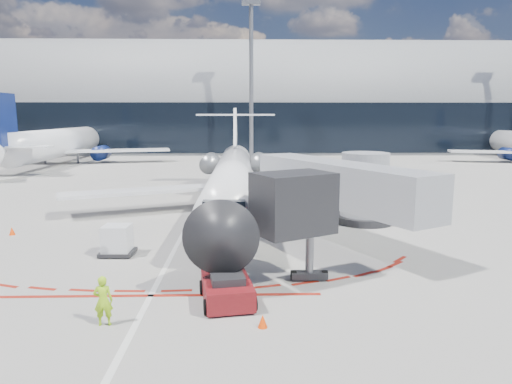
{
  "coord_description": "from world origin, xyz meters",
  "views": [
    {
      "loc": [
        3.88,
        -29.29,
        7.31
      ],
      "look_at": [
        4.6,
        -0.18,
        2.38
      ],
      "focal_mm": 32.0,
      "sensor_mm": 36.0,
      "label": 1
    }
  ],
  "objects_px": {
    "regional_jet": "(232,178)",
    "pushback_tug": "(227,289)",
    "ramp_worker": "(103,301)",
    "uld_container": "(117,241)"
  },
  "relations": [
    {
      "from": "regional_jet",
      "to": "pushback_tug",
      "type": "relative_size",
      "value": 6.72
    },
    {
      "from": "regional_jet",
      "to": "pushback_tug",
      "type": "height_order",
      "value": "regional_jet"
    },
    {
      "from": "pushback_tug",
      "to": "ramp_worker",
      "type": "xyz_separation_m",
      "value": [
        -4.25,
        -1.89,
        0.37
      ]
    },
    {
      "from": "regional_jet",
      "to": "pushback_tug",
      "type": "distance_m",
      "value": 16.91
    },
    {
      "from": "regional_jet",
      "to": "uld_container",
      "type": "relative_size",
      "value": 18.09
    },
    {
      "from": "pushback_tug",
      "to": "uld_container",
      "type": "distance_m",
      "value": 8.68
    },
    {
      "from": "pushback_tug",
      "to": "ramp_worker",
      "type": "height_order",
      "value": "ramp_worker"
    },
    {
      "from": "regional_jet",
      "to": "ramp_worker",
      "type": "xyz_separation_m",
      "value": [
        -4.04,
        -18.66,
        -1.76
      ]
    },
    {
      "from": "ramp_worker",
      "to": "regional_jet",
      "type": "bearing_deg",
      "value": -107.97
    },
    {
      "from": "ramp_worker",
      "to": "pushback_tug",
      "type": "bearing_deg",
      "value": -161.8
    }
  ]
}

